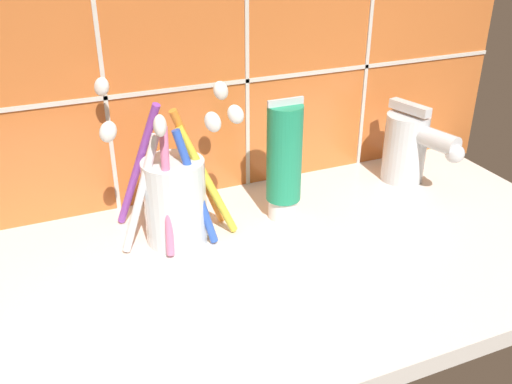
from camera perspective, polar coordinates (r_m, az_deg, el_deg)
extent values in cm
cube|color=silver|center=(63.71, 4.03, -6.98)|extent=(70.48, 37.62, 2.00)
cube|color=#C6662D|center=(71.75, -2.53, 15.06)|extent=(80.48, 1.50, 43.33)
cube|color=beige|center=(72.25, -2.20, 10.90)|extent=(80.48, 0.24, 0.50)
cube|color=beige|center=(67.10, -15.37, 13.30)|extent=(0.50, 0.24, 43.33)
cube|color=beige|center=(71.60, -0.92, 15.06)|extent=(0.50, 0.24, 43.33)
cube|color=beige|center=(79.83, 11.33, 15.83)|extent=(0.50, 0.24, 43.33)
cylinder|color=silver|center=(63.83, -8.08, -0.95)|extent=(6.91, 6.91, 9.79)
cylinder|color=yellow|center=(63.29, -4.84, 1.08)|extent=(6.52, 2.17, 13.47)
ellipsoid|color=white|center=(60.78, -2.05, 7.77)|extent=(2.63, 1.76, 2.69)
cylinder|color=orange|center=(64.23, -5.72, 2.32)|extent=(6.49, 2.35, 15.20)
ellipsoid|color=white|center=(62.76, -3.55, 10.09)|extent=(2.59, 1.80, 2.65)
cylinder|color=purple|center=(65.13, -11.75, 2.49)|extent=(5.55, 6.03, 15.78)
ellipsoid|color=white|center=(64.29, -15.18, 10.12)|extent=(2.58, 2.66, 2.68)
cylinder|color=white|center=(61.70, -11.47, -0.24)|extent=(5.24, 0.97, 13.19)
ellipsoid|color=white|center=(58.29, -14.57, 5.85)|extent=(2.32, 1.33, 2.63)
cylinder|color=pink|center=(60.52, -8.89, -0.07)|extent=(1.97, 3.47, 14.01)
ellipsoid|color=white|center=(56.00, -9.58, 6.56)|extent=(1.91, 2.37, 2.46)
cylinder|color=blue|center=(61.89, -6.03, 0.41)|extent=(4.35, 3.09, 13.41)
ellipsoid|color=white|center=(58.40, -4.35, 7.00)|extent=(2.57, 2.25, 2.57)
cylinder|color=white|center=(69.61, 2.72, -1.54)|extent=(3.55, 3.55, 2.57)
cylinder|color=#1E8C60|center=(66.48, 2.85, 3.86)|extent=(4.17, 4.17, 11.70)
cube|color=silver|center=(64.26, 2.98, 8.98)|extent=(4.38, 0.36, 0.80)
cylinder|color=silver|center=(80.30, 14.66, 4.31)|extent=(5.77, 5.77, 9.37)
cylinder|color=silver|center=(77.26, 17.07, 5.18)|extent=(4.38, 8.07, 2.60)
sphere|color=silver|center=(75.61, 19.27, 3.65)|extent=(2.42, 2.42, 2.42)
cube|color=silver|center=(78.35, 15.14, 8.14)|extent=(2.81, 6.16, 1.20)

